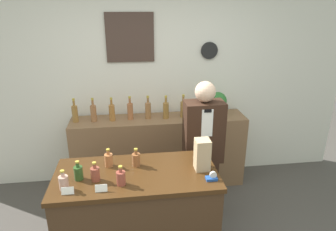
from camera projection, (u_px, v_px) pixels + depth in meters
name	position (u px, v px, depth m)	size (l,w,h in m)	color
back_wall	(152.00, 80.00, 3.82)	(5.20, 0.09, 2.70)	silver
back_shelf	(159.00, 151.00, 3.89)	(2.18, 0.42, 0.93)	brown
display_counter	(138.00, 219.00, 2.64)	(1.35, 0.66, 0.95)	#422B19
shopkeeper	(202.00, 155.00, 3.14)	(0.40, 0.25, 1.57)	#331E14
potted_plant	(218.00, 103.00, 3.76)	(0.22, 0.22, 0.31)	#4C3D2D
paper_bag	(202.00, 155.00, 2.49)	(0.12, 0.12, 0.27)	tan
tape_dispenser	(212.00, 177.00, 2.37)	(0.09, 0.06, 0.07)	#1E4799
price_card_left	(68.00, 191.00, 2.19)	(0.09, 0.02, 0.06)	white
price_card_right	(101.00, 188.00, 2.22)	(0.09, 0.02, 0.06)	white
counter_bottle_0	(64.00, 182.00, 2.24)	(0.07, 0.07, 0.16)	tan
counter_bottle_1	(78.00, 172.00, 2.37)	(0.07, 0.07, 0.16)	#2C4E21
counter_bottle_2	(95.00, 174.00, 2.35)	(0.07, 0.07, 0.16)	brown
counter_bottle_3	(109.00, 160.00, 2.56)	(0.07, 0.07, 0.16)	#A76237
counter_bottle_4	(121.00, 178.00, 2.30)	(0.07, 0.07, 0.16)	brown
counter_bottle_5	(136.00, 159.00, 2.57)	(0.07, 0.07, 0.16)	brown
shelf_bottle_0	(75.00, 113.00, 3.57)	(0.07, 0.07, 0.29)	olive
shelf_bottle_1	(94.00, 113.00, 3.59)	(0.07, 0.07, 0.29)	#98633C
shelf_bottle_2	(112.00, 112.00, 3.61)	(0.07, 0.07, 0.29)	#A56B33
shelf_bottle_3	(130.00, 111.00, 3.66)	(0.07, 0.07, 0.29)	#A5633C
shelf_bottle_4	(148.00, 110.00, 3.68)	(0.07, 0.07, 0.29)	#98673C
shelf_bottle_5	(166.00, 110.00, 3.69)	(0.07, 0.07, 0.29)	olive
shelf_bottle_6	(183.00, 109.00, 3.73)	(0.07, 0.07, 0.29)	olive
shelf_bottle_7	(200.00, 108.00, 3.75)	(0.07, 0.07, 0.29)	#A26336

